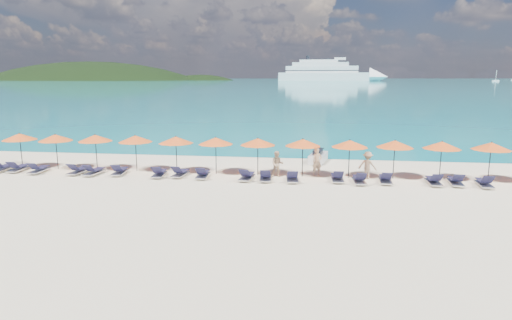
# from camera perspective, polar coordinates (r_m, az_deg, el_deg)

# --- Properties ---
(ground) EXTENTS (1400.00, 1400.00, 0.00)m
(ground) POSITION_cam_1_polar(r_m,az_deg,el_deg) (21.29, -1.06, -4.72)
(ground) COLOR beige
(sea) EXTENTS (1600.00, 1300.00, 0.01)m
(sea) POSITION_cam_1_polar(r_m,az_deg,el_deg) (680.28, 7.36, 10.56)
(sea) COLOR #1FA9B2
(sea) RESTS_ON ground
(headland_main) EXTENTS (374.00, 242.00, 126.50)m
(headland_main) POSITION_cam_1_polar(r_m,az_deg,el_deg) (638.47, -21.01, 6.47)
(headland_main) COLOR black
(headland_main) RESTS_ON ground
(headland_small) EXTENTS (162.00, 126.00, 85.50)m
(headland_small) POSITION_cam_1_polar(r_m,az_deg,el_deg) (601.49, -7.32, 7.16)
(headland_small) COLOR black
(headland_small) RESTS_ON ground
(cruise_ship) EXTENTS (131.59, 34.83, 36.22)m
(cruise_ship) POSITION_cam_1_polar(r_m,az_deg,el_deg) (537.32, 10.24, 11.35)
(cruise_ship) COLOR white
(cruise_ship) RESTS_ON ground
(sailboat_near) EXTENTS (6.58, 2.19, 12.06)m
(sailboat_near) POSITION_cam_1_polar(r_m,az_deg,el_deg) (522.64, 29.32, 9.24)
(sailboat_near) COLOR white
(sailboat_near) RESTS_ON ground
(jetski) EXTENTS (1.40, 2.66, 0.90)m
(jetski) POSITION_cam_1_polar(r_m,az_deg,el_deg) (29.56, 8.28, 0.40)
(jetski) COLOR silver
(jetski) RESTS_ON ground
(beachgoer_a) EXTENTS (0.71, 0.61, 1.65)m
(beachgoer_a) POSITION_cam_1_polar(r_m,az_deg,el_deg) (25.55, 8.15, -0.24)
(beachgoer_a) COLOR tan
(beachgoer_a) RESTS_ON ground
(beachgoer_b) EXTENTS (0.79, 0.52, 1.53)m
(beachgoer_b) POSITION_cam_1_polar(r_m,az_deg,el_deg) (24.96, 2.86, -0.55)
(beachgoer_b) COLOR tan
(beachgoer_b) RESTS_ON ground
(beachgoer_c) EXTENTS (1.12, 0.78, 1.58)m
(beachgoer_c) POSITION_cam_1_polar(r_m,az_deg,el_deg) (25.35, 14.65, -0.67)
(beachgoer_c) COLOR tan
(beachgoer_c) RESTS_ON ground
(umbrella_0) EXTENTS (2.10, 2.10, 2.28)m
(umbrella_0) POSITION_cam_1_polar(r_m,az_deg,el_deg) (31.14, -29.00, 2.73)
(umbrella_0) COLOR black
(umbrella_0) RESTS_ON ground
(umbrella_1) EXTENTS (2.10, 2.10, 2.28)m
(umbrella_1) POSITION_cam_1_polar(r_m,az_deg,el_deg) (29.62, -25.18, 2.71)
(umbrella_1) COLOR black
(umbrella_1) RESTS_ON ground
(umbrella_2) EXTENTS (2.10, 2.10, 2.28)m
(umbrella_2) POSITION_cam_1_polar(r_m,az_deg,el_deg) (28.49, -20.65, 2.76)
(umbrella_2) COLOR black
(umbrella_2) RESTS_ON ground
(umbrella_3) EXTENTS (2.10, 2.10, 2.28)m
(umbrella_3) POSITION_cam_1_polar(r_m,az_deg,el_deg) (27.37, -15.80, 2.73)
(umbrella_3) COLOR black
(umbrella_3) RESTS_ON ground
(umbrella_4) EXTENTS (2.10, 2.10, 2.28)m
(umbrella_4) POSITION_cam_1_polar(r_m,az_deg,el_deg) (26.33, -10.64, 2.65)
(umbrella_4) COLOR black
(umbrella_4) RESTS_ON ground
(umbrella_5) EXTENTS (2.10, 2.10, 2.28)m
(umbrella_5) POSITION_cam_1_polar(r_m,az_deg,el_deg) (25.61, -5.40, 2.55)
(umbrella_5) COLOR black
(umbrella_5) RESTS_ON ground
(umbrella_6) EXTENTS (2.10, 2.10, 2.28)m
(umbrella_6) POSITION_cam_1_polar(r_m,az_deg,el_deg) (25.15, 0.24, 2.45)
(umbrella_6) COLOR black
(umbrella_6) RESTS_ON ground
(umbrella_7) EXTENTS (2.10, 2.10, 2.28)m
(umbrella_7) POSITION_cam_1_polar(r_m,az_deg,el_deg) (24.99, 6.27, 2.32)
(umbrella_7) COLOR black
(umbrella_7) RESTS_ON ground
(umbrella_8) EXTENTS (2.10, 2.10, 2.28)m
(umbrella_8) POSITION_cam_1_polar(r_m,az_deg,el_deg) (25.01, 12.39, 2.14)
(umbrella_8) COLOR black
(umbrella_8) RESTS_ON ground
(umbrella_9) EXTENTS (2.10, 2.10, 2.28)m
(umbrella_9) POSITION_cam_1_polar(r_m,az_deg,el_deg) (25.57, 18.03, 2.04)
(umbrella_9) COLOR black
(umbrella_9) RESTS_ON ground
(umbrella_10) EXTENTS (2.10, 2.10, 2.28)m
(umbrella_10) POSITION_cam_1_polar(r_m,az_deg,el_deg) (26.08, 23.55, 1.83)
(umbrella_10) COLOR black
(umbrella_10) RESTS_ON ground
(umbrella_11) EXTENTS (2.10, 2.10, 2.28)m
(umbrella_11) POSITION_cam_1_polar(r_m,az_deg,el_deg) (26.93, 28.88, 1.63)
(umbrella_11) COLOR black
(umbrella_11) RESTS_ON ground
(lounger_0) EXTENTS (0.76, 1.75, 0.66)m
(lounger_0) POSITION_cam_1_polar(r_m,az_deg,el_deg) (30.86, -30.68, -0.86)
(lounger_0) COLOR silver
(lounger_0) RESTS_ON ground
(lounger_1) EXTENTS (0.72, 1.73, 0.66)m
(lounger_1) POSITION_cam_1_polar(r_m,az_deg,el_deg) (30.29, -29.10, -0.91)
(lounger_1) COLOR silver
(lounger_1) RESTS_ON ground
(lounger_2) EXTENTS (0.73, 1.74, 0.66)m
(lounger_2) POSITION_cam_1_polar(r_m,az_deg,el_deg) (29.26, -27.00, -1.09)
(lounger_2) COLOR silver
(lounger_2) RESTS_ON ground
(lounger_3) EXTENTS (0.76, 1.75, 0.66)m
(lounger_3) POSITION_cam_1_polar(r_m,az_deg,el_deg) (27.95, -22.59, -1.25)
(lounger_3) COLOR silver
(lounger_3) RESTS_ON ground
(lounger_4) EXTENTS (0.77, 1.75, 0.66)m
(lounger_4) POSITION_cam_1_polar(r_m,az_deg,el_deg) (27.31, -20.80, -1.39)
(lounger_4) COLOR silver
(lounger_4) RESTS_ON ground
(lounger_5) EXTENTS (0.79, 1.75, 0.66)m
(lounger_5) POSITION_cam_1_polar(r_m,az_deg,el_deg) (26.87, -17.71, -1.39)
(lounger_5) COLOR silver
(lounger_5) RESTS_ON ground
(lounger_6) EXTENTS (0.79, 1.75, 0.66)m
(lounger_6) POSITION_cam_1_polar(r_m,az_deg,el_deg) (25.69, -12.77, -1.69)
(lounger_6) COLOR silver
(lounger_6) RESTS_ON ground
(lounger_7) EXTENTS (0.77, 1.75, 0.66)m
(lounger_7) POSITION_cam_1_polar(r_m,az_deg,el_deg) (25.51, -10.06, -1.68)
(lounger_7) COLOR silver
(lounger_7) RESTS_ON ground
(lounger_8) EXTENTS (0.73, 1.74, 0.66)m
(lounger_8) POSITION_cam_1_polar(r_m,az_deg,el_deg) (24.96, -7.12, -1.87)
(lounger_8) COLOR silver
(lounger_8) RESTS_ON ground
(lounger_9) EXTENTS (0.79, 1.75, 0.66)m
(lounger_9) POSITION_cam_1_polar(r_m,az_deg,el_deg) (24.32, -1.22, -2.14)
(lounger_9) COLOR silver
(lounger_9) RESTS_ON ground
(lounger_10) EXTENTS (0.76, 1.75, 0.66)m
(lounger_10) POSITION_cam_1_polar(r_m,az_deg,el_deg) (24.17, 1.26, -2.22)
(lounger_10) COLOR silver
(lounger_10) RESTS_ON ground
(lounger_11) EXTENTS (0.77, 1.75, 0.66)m
(lounger_11) POSITION_cam_1_polar(r_m,az_deg,el_deg) (24.04, 4.86, -2.33)
(lounger_11) COLOR silver
(lounger_11) RESTS_ON ground
(lounger_12) EXTENTS (0.69, 1.73, 0.66)m
(lounger_12) POSITION_cam_1_polar(r_m,az_deg,el_deg) (24.40, 10.77, -2.29)
(lounger_12) COLOR silver
(lounger_12) RESTS_ON ground
(lounger_13) EXTENTS (0.70, 1.73, 0.66)m
(lounger_13) POSITION_cam_1_polar(r_m,az_deg,el_deg) (24.18, 13.61, -2.53)
(lounger_13) COLOR silver
(lounger_13) RESTS_ON ground
(lounger_14) EXTENTS (0.74, 1.74, 0.66)m
(lounger_14) POSITION_cam_1_polar(r_m,az_deg,el_deg) (24.66, 16.88, -2.43)
(lounger_14) COLOR silver
(lounger_14) RESTS_ON ground
(lounger_15) EXTENTS (0.64, 1.71, 0.66)m
(lounger_15) POSITION_cam_1_polar(r_m,az_deg,el_deg) (25.17, 22.62, -2.55)
(lounger_15) COLOR silver
(lounger_15) RESTS_ON ground
(lounger_16) EXTENTS (0.79, 1.75, 0.66)m
(lounger_16) POSITION_cam_1_polar(r_m,az_deg,el_deg) (25.58, 25.08, -2.54)
(lounger_16) COLOR silver
(lounger_16) RESTS_ON ground
(lounger_17) EXTENTS (0.77, 1.75, 0.66)m
(lounger_17) POSITION_cam_1_polar(r_m,az_deg,el_deg) (25.87, 28.16, -2.66)
(lounger_17) COLOR silver
(lounger_17) RESTS_ON ground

